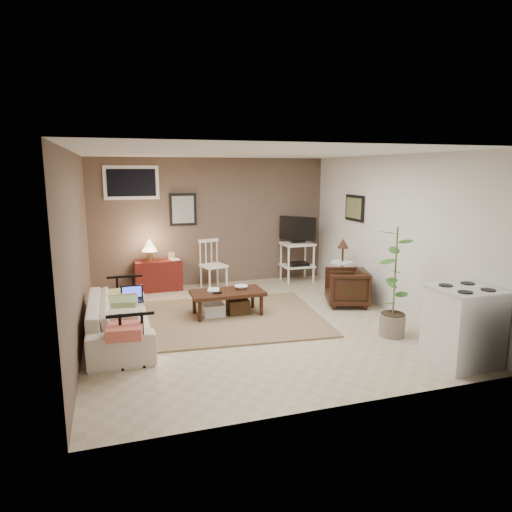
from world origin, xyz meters
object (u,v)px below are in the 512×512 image
object	(u,v)px
sofa	(119,313)
potted_plant	(395,278)
red_console	(158,272)
stove	(463,326)
coffee_table	(227,301)
tv_stand	(298,247)
side_table	(342,260)
armchair	(347,286)
spindle_chair	(213,266)

from	to	relation	value
sofa	potted_plant	distance (m)	3.60
red_console	potted_plant	size ratio (longest dim) A/B	0.65
potted_plant	stove	bearing A→B (deg)	-76.87
potted_plant	coffee_table	bearing A→B (deg)	142.05
tv_stand	potted_plant	world-z (taller)	potted_plant
coffee_table	stove	world-z (taller)	stove
coffee_table	side_table	world-z (taller)	side_table
red_console	potted_plant	bearing A→B (deg)	-50.49
sofa	armchair	xyz separation A→B (m)	(3.55, 0.52, -0.05)
stove	armchair	bearing A→B (deg)	93.24
stove	tv_stand	bearing A→B (deg)	93.54
spindle_chair	potted_plant	bearing A→B (deg)	-61.22
sofa	red_console	xyz separation A→B (m)	(0.72, 2.40, -0.04)
red_console	stove	distance (m)	5.24
tv_stand	side_table	bearing A→B (deg)	-75.64
potted_plant	stove	world-z (taller)	potted_plant
coffee_table	red_console	world-z (taller)	red_console
spindle_chair	armchair	size ratio (longest dim) A/B	1.39
sofa	potted_plant	xyz separation A→B (m)	(3.46, -0.91, 0.41)
coffee_table	stove	bearing A→B (deg)	-49.36
spindle_chair	red_console	bearing A→B (deg)	170.99
tv_stand	potted_plant	size ratio (longest dim) A/B	0.86
potted_plant	side_table	bearing A→B (deg)	81.51
sofa	red_console	bearing A→B (deg)	-16.71
sofa	red_console	world-z (taller)	red_console
red_console	armchair	world-z (taller)	red_console
sofa	tv_stand	bearing A→B (deg)	-56.24
spindle_chair	armchair	distance (m)	2.52
armchair	side_table	bearing A→B (deg)	178.22
sofa	potted_plant	world-z (taller)	potted_plant
coffee_table	red_console	size ratio (longest dim) A/B	1.13
coffee_table	armchair	bearing A→B (deg)	-1.41
tv_stand	armchair	xyz separation A→B (m)	(0.12, -1.78, -0.35)
sofa	spindle_chair	xyz separation A→B (m)	(1.72, 2.25, 0.05)
armchair	red_console	bearing A→B (deg)	-105.23
side_table	potted_plant	size ratio (longest dim) A/B	0.69
stove	potted_plant	bearing A→B (deg)	103.13
red_console	potted_plant	distance (m)	4.32
spindle_chair	coffee_table	bearing A→B (deg)	-95.33
red_console	potted_plant	world-z (taller)	potted_plant
spindle_chair	stove	size ratio (longest dim) A/B	1.01
red_console	armchair	xyz separation A→B (m)	(2.83, -1.89, -0.01)
coffee_table	armchair	xyz separation A→B (m)	(1.99, -0.05, 0.10)
coffee_table	spindle_chair	size ratio (longest dim) A/B	1.20
side_table	potted_plant	distance (m)	1.99
armchair	tv_stand	bearing A→B (deg)	-157.57
spindle_chair	potted_plant	size ratio (longest dim) A/B	0.61
sofa	armchair	bearing A→B (deg)	-81.73
red_console	spindle_chair	xyz separation A→B (m)	(1.00, -0.16, 0.09)
potted_plant	spindle_chair	bearing A→B (deg)	118.78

